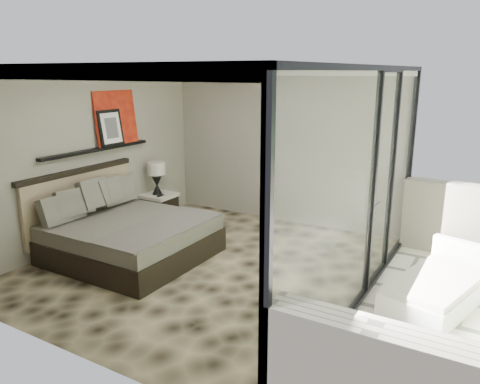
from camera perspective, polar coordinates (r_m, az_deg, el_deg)
The scene contains 12 objects.
floor at distance 6.91m, azimuth -4.16°, elevation -8.85°, with size 5.00×5.00×0.00m, color black.
ceiling at distance 6.34m, azimuth -4.64°, elevation 14.98°, with size 4.50×5.00×0.02m, color silver.
back_wall at distance 8.60m, azimuth 5.18°, elevation 5.54°, with size 4.50×0.02×2.80m, color gray.
left_wall at distance 7.96m, azimuth -17.77°, elevation 4.17°, with size 0.02×5.00×2.80m, color gray.
glass_wall at distance 5.54m, azimuth 15.09°, elevation 0.06°, with size 0.08×5.00×2.80m, color white.
picture_ledge at distance 7.96m, azimuth -17.01°, elevation 4.97°, with size 0.12×2.20×0.05m, color black.
bed at distance 7.30m, azimuth -13.73°, elevation -4.98°, with size 2.16×2.09×1.19m.
nightstand at distance 8.89m, azimuth -9.81°, elevation -1.72°, with size 0.56×0.56×0.56m, color black.
table_lamp at distance 8.73m, azimuth -10.14°, elevation 2.18°, with size 0.33×0.33×0.60m.
abstract_canvas at distance 8.24m, azimuth -14.91°, elevation 8.75°, with size 0.04×0.90×0.90m, color #AF270F.
framed_print at distance 8.08m, azimuth -15.50°, elevation 7.54°, with size 0.03×0.50×0.60m, color black.
lounger at distance 6.26m, azimuth 23.11°, elevation -10.71°, with size 1.15×1.71×0.61m.
Camera 1 is at (3.65, -5.19, 2.73)m, focal length 35.00 mm.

